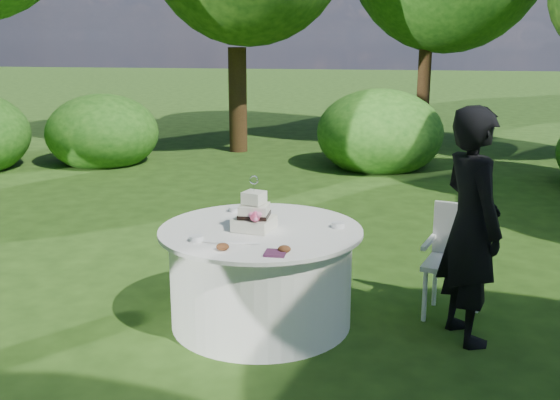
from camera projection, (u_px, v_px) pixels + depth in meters
The scene contains 9 objects.
ground at pixel (261, 322), 5.18m from camera, with size 80.00×80.00×0.00m, color #203D10.
napkins at pixel (275, 253), 4.39m from camera, with size 0.14×0.14×0.02m, color #4E2141.
feather_plume at pixel (228, 242), 4.64m from camera, with size 0.48×0.07×0.01m, color white.
guest at pixel (471, 226), 4.71m from camera, with size 0.63×0.42×1.74m, color black.
table at pixel (261, 275), 5.08m from camera, with size 1.56×1.56×0.77m.
cake at pixel (254, 215), 4.93m from camera, with size 0.32×0.32×0.41m.
chair at pixel (456, 252), 5.22m from camera, with size 0.54×0.53×0.90m.
votives at pixel (257, 223), 5.05m from camera, with size 1.07×0.94×0.04m.
petal_cups at pixel (253, 248), 4.45m from camera, with size 0.52×0.11×0.05m.
Camera 1 is at (0.95, -4.69, 2.20)m, focal length 42.00 mm.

